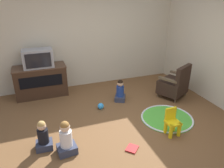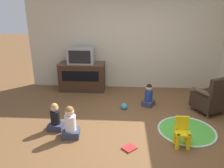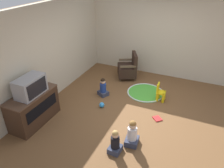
% 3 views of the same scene
% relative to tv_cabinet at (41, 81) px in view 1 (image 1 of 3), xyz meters
% --- Properties ---
extents(ground_plane, '(30.00, 30.00, 0.00)m').
position_rel_tv_cabinet_xyz_m(ground_plane, '(1.47, -2.07, -0.40)').
color(ground_plane, brown).
extents(wall_back, '(5.42, 0.12, 2.57)m').
position_rel_tv_cabinet_xyz_m(wall_back, '(1.18, 0.35, 0.89)').
color(wall_back, beige).
rests_on(wall_back, ground_plane).
extents(tv_cabinet, '(1.26, 0.56, 0.77)m').
position_rel_tv_cabinet_xyz_m(tv_cabinet, '(0.00, 0.00, 0.00)').
color(tv_cabinet, '#382316').
rests_on(tv_cabinet, ground_plane).
extents(television, '(0.70, 0.40, 0.43)m').
position_rel_tv_cabinet_xyz_m(television, '(0.00, -0.04, 0.59)').
color(television, '#939399').
rests_on(television, tv_cabinet).
extents(black_armchair, '(0.82, 0.80, 0.86)m').
position_rel_tv_cabinet_xyz_m(black_armchair, '(3.09, -1.23, -0.06)').
color(black_armchair, brown).
rests_on(black_armchair, ground_plane).
extents(yellow_kid_chair, '(0.25, 0.24, 0.51)m').
position_rel_tv_cabinet_xyz_m(yellow_kid_chair, '(2.16, -2.53, -0.18)').
color(yellow_kid_chair, yellow).
rests_on(yellow_kid_chair, ground_plane).
extents(play_mat, '(1.09, 1.09, 0.04)m').
position_rel_tv_cabinet_xyz_m(play_mat, '(2.38, -2.06, -0.39)').
color(play_mat, green).
rests_on(play_mat, ground_plane).
extents(child_watching_left, '(0.34, 0.36, 0.54)m').
position_rel_tv_cabinet_xyz_m(child_watching_left, '(1.75, -0.96, -0.16)').
color(child_watching_left, '#33384C').
rests_on(child_watching_left, ground_plane).
extents(child_watching_center, '(0.29, 0.25, 0.54)m').
position_rel_tv_cabinet_xyz_m(child_watching_center, '(-0.11, -2.14, -0.16)').
color(child_watching_center, '#33384C').
rests_on(child_watching_center, ground_plane).
extents(child_watching_right, '(0.33, 0.30, 0.60)m').
position_rel_tv_cabinet_xyz_m(child_watching_right, '(0.23, -2.38, -0.14)').
color(child_watching_right, '#33384C').
rests_on(child_watching_right, ground_plane).
extents(toy_ball, '(0.14, 0.14, 0.14)m').
position_rel_tv_cabinet_xyz_m(toy_ball, '(1.19, -1.20, -0.33)').
color(toy_ball, '#3399E5').
rests_on(toy_ball, ground_plane).
extents(book, '(0.27, 0.27, 0.02)m').
position_rel_tv_cabinet_xyz_m(book, '(1.28, -2.68, -0.39)').
color(book, '#B22323').
rests_on(book, ground_plane).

